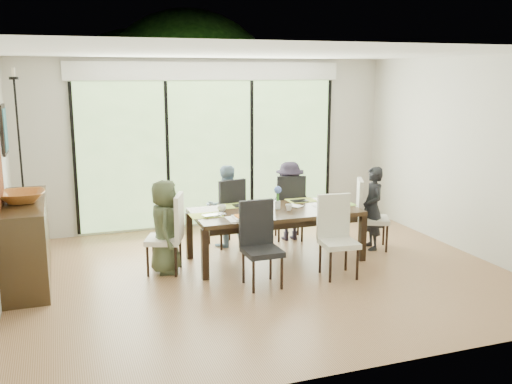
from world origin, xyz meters
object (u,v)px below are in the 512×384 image
object	(u,v)px
chair_near_right	(339,237)
person_left_end	(165,226)
person_right_end	(373,208)
bowl	(21,197)
person_far_right	(290,201)
laptop	(216,216)
chair_left_end	(164,233)
chair_right_end	(374,214)
chair_far_left	(225,211)
sideboard	(26,241)
vase	(278,205)
chair_far_right	(289,206)
chair_near_left	(262,245)
cup_b	(289,207)
cup_a	(222,208)
cup_c	(326,201)
person_far_left	(225,206)
table_top	(275,212)

from	to	relation	value
chair_near_right	person_left_end	bearing A→B (deg)	161.37
person_right_end	bowl	xyz separation A→B (m)	(-4.59, 0.13, 0.47)
person_far_right	laptop	world-z (taller)	person_far_right
chair_left_end	chair_right_end	distance (m)	3.00
bowl	chair_far_left	bearing A→B (deg)	15.08
person_right_end	sideboard	distance (m)	4.60
chair_far_left	vase	size ratio (longest dim) A/B	9.17
chair_far_right	sideboard	size ratio (longest dim) A/B	0.57
bowl	person_right_end	bearing A→B (deg)	-1.65
chair_right_end	chair_near_left	xyz separation A→B (m)	(-2.00, -0.87, 0.00)
person_right_end	laptop	world-z (taller)	person_right_end
chair_left_end	cup_b	world-z (taller)	chair_left_end
person_left_end	cup_a	size ratio (longest dim) A/B	10.40
chair_right_end	person_left_end	bearing A→B (deg)	114.55
vase	cup_b	distance (m)	0.18
chair_left_end	vase	world-z (taller)	chair_left_end
chair_right_end	cup_c	xyz separation A→B (m)	(-0.70, 0.10, 0.23)
chair_near_left	sideboard	size ratio (longest dim) A/B	0.57
chair_right_end	cup_a	distance (m)	2.22
chair_right_end	cup_b	xyz separation A→B (m)	(-1.35, -0.10, 0.23)
person_far_right	cup_a	xyz separation A→B (m)	(-1.25, -0.68, 0.14)
chair_far_left	person_far_left	xyz separation A→B (m)	(0.00, -0.02, 0.09)
chair_far_left	person_far_left	bearing A→B (deg)	75.15
chair_near_right	sideboard	distance (m)	3.78
chair_left_end	cup_c	world-z (taller)	chair_left_end
chair_far_right	cup_b	distance (m)	1.06
chair_near_right	sideboard	bearing A→B (deg)	168.13
chair_right_end	cup_b	world-z (taller)	chair_right_end
table_top	chair_near_left	bearing A→B (deg)	-119.89
person_far_right	cup_c	world-z (taller)	person_far_right
person_far_right	table_top	bearing A→B (deg)	57.80
table_top	person_far_right	world-z (taller)	person_far_right
laptop	person_far_left	bearing A→B (deg)	56.18
person_far_right	vase	world-z (taller)	person_far_right
person_far_left	bowl	bearing A→B (deg)	4.98
cup_b	cup_c	bearing A→B (deg)	17.10
chair_far_right	person_far_left	size ratio (longest dim) A/B	0.85
chair_near_left	laptop	bearing A→B (deg)	113.34
chair_far_right	cup_c	bearing A→B (deg)	122.25
chair_right_end	chair_far_right	bearing A→B (deg)	72.73
chair_left_end	cup_c	distance (m)	2.31
laptop	chair_right_end	bearing A→B (deg)	-8.11
chair_near_right	chair_right_end	bearing A→B (deg)	46.12
chair_left_end	person_far_right	world-z (taller)	person_far_right
bowl	chair_near_left	bearing A→B (deg)	-20.98
sideboard	chair_left_end	bearing A→B (deg)	-8.19
chair_far_left	cup_b	bearing A→B (deg)	107.43
chair_left_end	person_far_right	size ratio (longest dim) A/B	0.85
person_right_end	vase	world-z (taller)	person_right_end
cup_c	bowl	size ratio (longest dim) A/B	0.22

